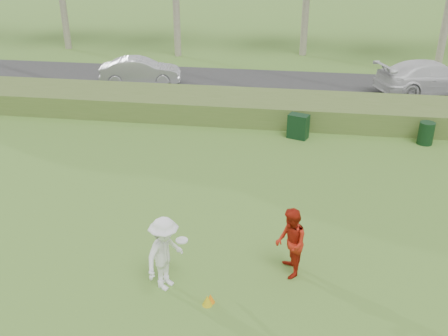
% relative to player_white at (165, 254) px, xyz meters
% --- Properties ---
extents(ground, '(120.00, 120.00, 0.00)m').
position_rel_player_white_xyz_m(ground, '(0.74, -0.27, -0.90)').
color(ground, '#447627').
rests_on(ground, ground).
extents(reed_strip, '(80.00, 3.00, 0.90)m').
position_rel_player_white_xyz_m(reed_strip, '(0.74, 11.73, -0.45)').
color(reed_strip, '#4B6829').
rests_on(reed_strip, ground).
extents(park_road, '(80.00, 6.00, 0.06)m').
position_rel_player_white_xyz_m(park_road, '(0.74, 16.73, -0.87)').
color(park_road, '#2D2D2D').
rests_on(park_road, ground).
extents(player_white, '(1.07, 1.33, 1.79)m').
position_rel_player_white_xyz_m(player_white, '(0.00, 0.00, 0.00)').
color(player_white, white).
rests_on(player_white, ground).
extents(player_red, '(0.82, 0.96, 1.72)m').
position_rel_player_white_xyz_m(player_red, '(2.73, 0.91, -0.04)').
color(player_red, '#AA1E0E').
rests_on(player_red, ground).
extents(cone_orange, '(0.20, 0.20, 0.21)m').
position_rel_player_white_xyz_m(cone_orange, '(1.08, -0.37, -0.79)').
color(cone_orange, orange).
rests_on(cone_orange, ground).
extents(cone_yellow, '(0.23, 0.23, 0.25)m').
position_rel_player_white_xyz_m(cone_yellow, '(1.03, -0.47, -0.77)').
color(cone_yellow, gold).
rests_on(cone_yellow, ground).
extents(utility_cabinet, '(0.88, 0.71, 0.96)m').
position_rel_player_white_xyz_m(utility_cabinet, '(2.74, 9.60, -0.42)').
color(utility_cabinet, black).
rests_on(utility_cabinet, ground).
extents(trash_bin, '(0.62, 0.62, 0.86)m').
position_rel_player_white_xyz_m(trash_bin, '(7.54, 9.74, -0.47)').
color(trash_bin, black).
rests_on(trash_bin, ground).
extents(car_mid, '(4.34, 2.27, 1.36)m').
position_rel_player_white_xyz_m(car_mid, '(-5.57, 15.85, -0.16)').
color(car_mid, silver).
rests_on(car_mid, park_road).
extents(car_right, '(5.89, 3.91, 1.59)m').
position_rel_player_white_xyz_m(car_right, '(9.05, 16.46, -0.04)').
color(car_right, white).
rests_on(car_right, park_road).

